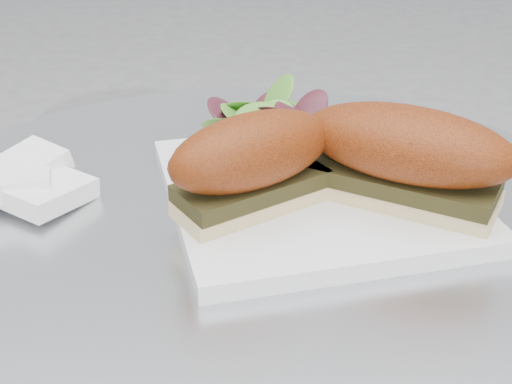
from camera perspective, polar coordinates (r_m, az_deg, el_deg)
plate at (r=0.63m, az=4.71°, el=-0.06°), size 0.29×0.29×0.02m
sandwich_left at (r=0.57m, az=-0.31°, el=2.50°), size 0.16×0.13×0.08m
sandwich_right at (r=0.59m, az=11.94°, el=3.01°), size 0.19×0.16×0.08m
salad at (r=0.68m, az=1.75°, el=5.36°), size 0.12×0.12×0.05m
napkin at (r=0.66m, az=-18.29°, el=0.25°), size 0.14×0.14×0.02m
saucer at (r=0.69m, az=11.01°, el=1.96°), size 0.13×0.13×0.01m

